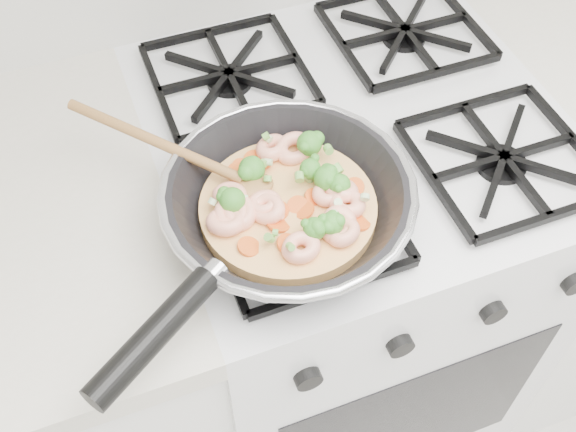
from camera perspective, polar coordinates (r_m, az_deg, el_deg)
name	(u,v)px	position (r m, az deg, el deg)	size (l,w,h in m)	color
stove	(340,284)	(1.38, 4.31, -5.54)	(0.60, 0.60, 0.92)	white
skillet	(285,203)	(0.85, -0.25, 1.04)	(0.44, 0.42, 0.09)	black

